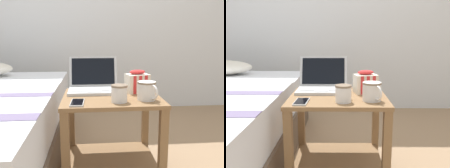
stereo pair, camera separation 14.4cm
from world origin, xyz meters
The scene contains 7 objects.
back_wall centered at (0.00, 1.62, 1.25)m, with size 8.00×0.05×2.50m.
bedside_table centered at (0.00, 0.00, 0.35)m, with size 0.57×0.49×0.55m.
laptop centered at (-0.10, 0.15, 0.59)m, with size 0.32×0.28×0.21m.
mug_front_left centered at (0.19, -0.11, 0.60)m, with size 0.11×0.14×0.10m.
mug_front_right centered at (0.03, -0.14, 0.60)m, with size 0.09×0.12×0.09m.
snack_bag centered at (0.17, 0.08, 0.61)m, with size 0.16×0.13×0.14m.
cell_phone centered at (-0.20, -0.15, 0.55)m, with size 0.07×0.15×0.01m.
Camera 1 is at (-0.13, -1.45, 0.90)m, focal length 40.00 mm.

